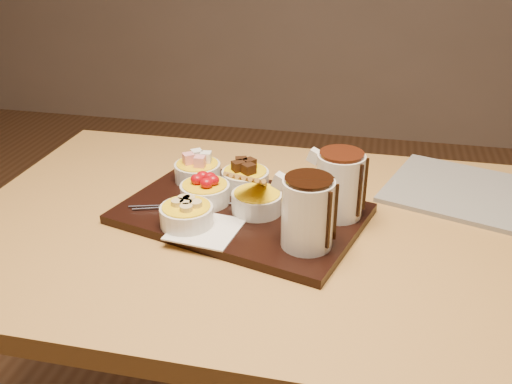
% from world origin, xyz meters
% --- Properties ---
extents(dining_table, '(1.20, 0.80, 0.75)m').
position_xyz_m(dining_table, '(0.00, 0.00, 0.65)').
color(dining_table, '#B68843').
rests_on(dining_table, ground).
extents(serving_board, '(0.52, 0.41, 0.02)m').
position_xyz_m(serving_board, '(-0.05, 0.01, 0.76)').
color(serving_board, black).
rests_on(serving_board, dining_table).
extents(napkin, '(0.13, 0.13, 0.00)m').
position_xyz_m(napkin, '(-0.10, -0.08, 0.77)').
color(napkin, white).
rests_on(napkin, serving_board).
extents(bowl_marshmallows, '(0.10, 0.10, 0.04)m').
position_xyz_m(bowl_marshmallows, '(-0.18, 0.12, 0.79)').
color(bowl_marshmallows, silver).
rests_on(bowl_marshmallows, serving_board).
extents(bowl_cake, '(0.10, 0.10, 0.04)m').
position_xyz_m(bowl_cake, '(-0.07, 0.11, 0.79)').
color(bowl_cake, silver).
rests_on(bowl_cake, serving_board).
extents(bowl_strawberries, '(0.10, 0.10, 0.04)m').
position_xyz_m(bowl_strawberries, '(-0.13, 0.03, 0.79)').
color(bowl_strawberries, silver).
rests_on(bowl_strawberries, serving_board).
extents(bowl_biscotti, '(0.10, 0.10, 0.04)m').
position_xyz_m(bowl_biscotti, '(-0.02, 0.01, 0.79)').
color(bowl_biscotti, silver).
rests_on(bowl_biscotti, serving_board).
extents(bowl_bananas, '(0.10, 0.10, 0.04)m').
position_xyz_m(bowl_bananas, '(-0.14, -0.07, 0.79)').
color(bowl_bananas, silver).
rests_on(bowl_bananas, serving_board).
extents(pitcher_dark_chocolate, '(0.11, 0.11, 0.12)m').
position_xyz_m(pitcher_dark_chocolate, '(0.09, -0.09, 0.83)').
color(pitcher_dark_chocolate, silver).
rests_on(pitcher_dark_chocolate, serving_board).
extents(pitcher_milk_chocolate, '(0.11, 0.11, 0.12)m').
position_xyz_m(pitcher_milk_chocolate, '(0.13, 0.03, 0.83)').
color(pitcher_milk_chocolate, silver).
rests_on(pitcher_milk_chocolate, serving_board).
extents(fondue_skewers, '(0.10, 0.26, 0.01)m').
position_xyz_m(fondue_skewers, '(-0.15, 0.01, 0.77)').
color(fondue_skewers, silver).
rests_on(fondue_skewers, serving_board).
extents(newspaper, '(0.41, 0.36, 0.01)m').
position_xyz_m(newspaper, '(0.40, 0.21, 0.76)').
color(newspaper, beige).
rests_on(newspaper, dining_table).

